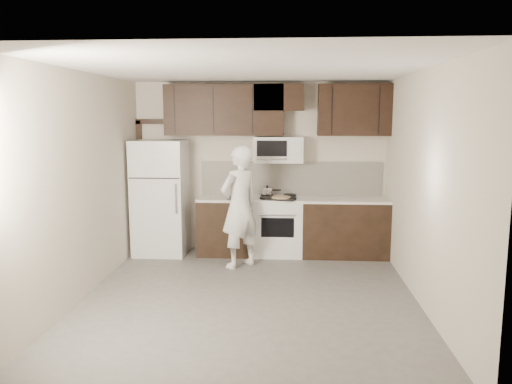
# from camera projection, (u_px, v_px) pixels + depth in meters

# --- Properties ---
(floor) EXTENTS (4.50, 4.50, 0.00)m
(floor) POSITION_uv_depth(u_px,v_px,m) (249.00, 298.00, 6.03)
(floor) COLOR #555250
(floor) RESTS_ON ground
(back_wall) EXTENTS (4.00, 0.00, 4.00)m
(back_wall) POSITION_uv_depth(u_px,v_px,m) (260.00, 167.00, 8.04)
(back_wall) COLOR beige
(back_wall) RESTS_ON ground
(ceiling) EXTENTS (4.50, 4.50, 0.00)m
(ceiling) POSITION_uv_depth(u_px,v_px,m) (249.00, 69.00, 5.61)
(ceiling) COLOR white
(ceiling) RESTS_ON back_wall
(counter_run) EXTENTS (2.95, 0.64, 0.91)m
(counter_run) POSITION_uv_depth(u_px,v_px,m) (297.00, 226.00, 7.83)
(counter_run) COLOR black
(counter_run) RESTS_ON floor
(stove) EXTENTS (0.76, 0.66, 0.94)m
(stove) POSITION_uv_depth(u_px,v_px,m) (278.00, 226.00, 7.85)
(stove) COLOR silver
(stove) RESTS_ON floor
(backsplash) EXTENTS (2.90, 0.02, 0.54)m
(backsplash) POSITION_uv_depth(u_px,v_px,m) (291.00, 178.00, 8.02)
(backsplash) COLOR silver
(backsplash) RESTS_ON counter_run
(upper_cabinets) EXTENTS (3.48, 0.35, 0.78)m
(upper_cabinets) POSITION_uv_depth(u_px,v_px,m) (273.00, 109.00, 7.71)
(upper_cabinets) COLOR black
(upper_cabinets) RESTS_ON back_wall
(microwave) EXTENTS (0.76, 0.42, 0.40)m
(microwave) POSITION_uv_depth(u_px,v_px,m) (279.00, 150.00, 7.78)
(microwave) COLOR silver
(microwave) RESTS_ON upper_cabinets
(refrigerator) EXTENTS (0.80, 0.76, 1.80)m
(refrigerator) POSITION_uv_depth(u_px,v_px,m) (161.00, 197.00, 7.85)
(refrigerator) COLOR silver
(refrigerator) RESTS_ON floor
(door_trim) EXTENTS (0.50, 0.08, 2.12)m
(door_trim) POSITION_uv_depth(u_px,v_px,m) (143.00, 173.00, 8.14)
(door_trim) COLOR black
(door_trim) RESTS_ON floor
(saucepan) EXTENTS (0.31, 0.18, 0.17)m
(saucepan) POSITION_uv_depth(u_px,v_px,m) (267.00, 192.00, 7.93)
(saucepan) COLOR silver
(saucepan) RESTS_ON stove
(baking_tray) EXTENTS (0.48, 0.39, 0.02)m
(baking_tray) POSITION_uv_depth(u_px,v_px,m) (281.00, 199.00, 7.61)
(baking_tray) COLOR black
(baking_tray) RESTS_ON counter_run
(pizza) EXTENTS (0.34, 0.34, 0.02)m
(pizza) POSITION_uv_depth(u_px,v_px,m) (281.00, 197.00, 7.61)
(pizza) COLOR tan
(pizza) RESTS_ON baking_tray
(person) EXTENTS (0.75, 0.75, 1.77)m
(person) POSITION_uv_depth(u_px,v_px,m) (240.00, 207.00, 7.15)
(person) COLOR silver
(person) RESTS_ON floor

